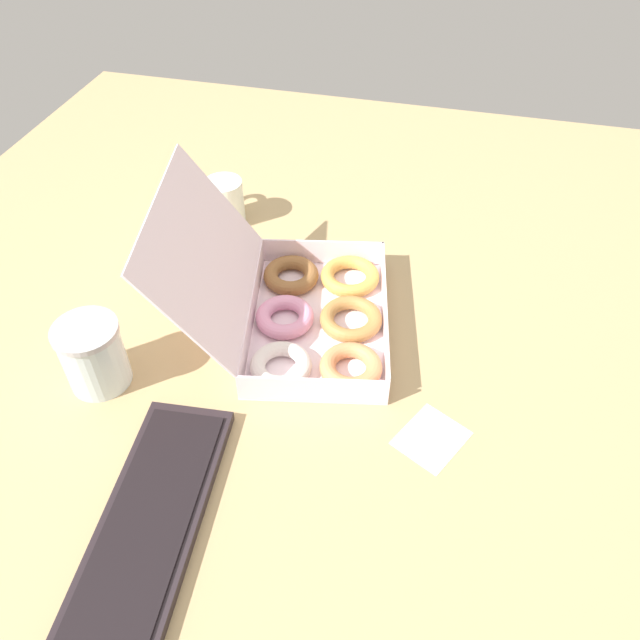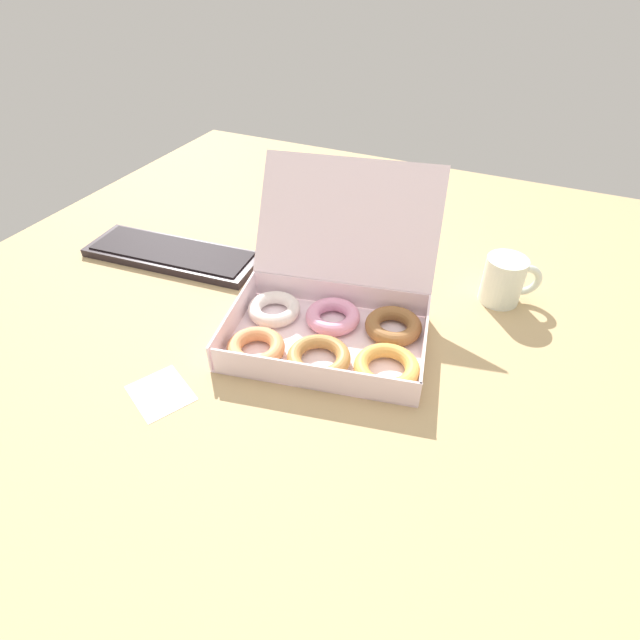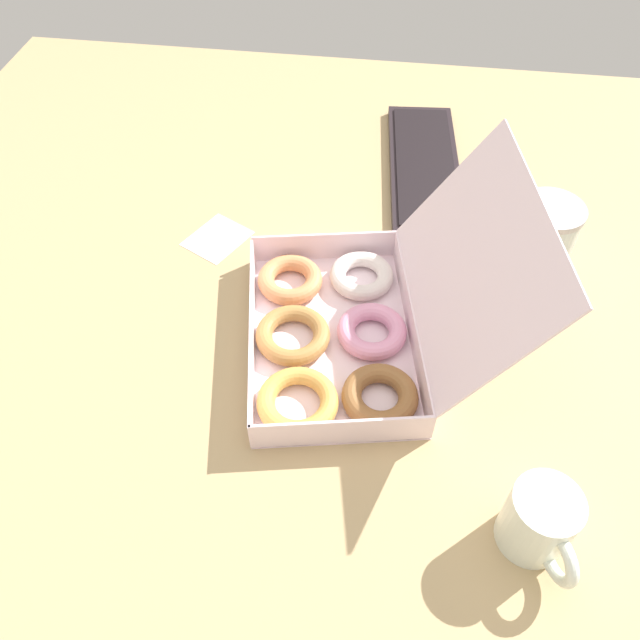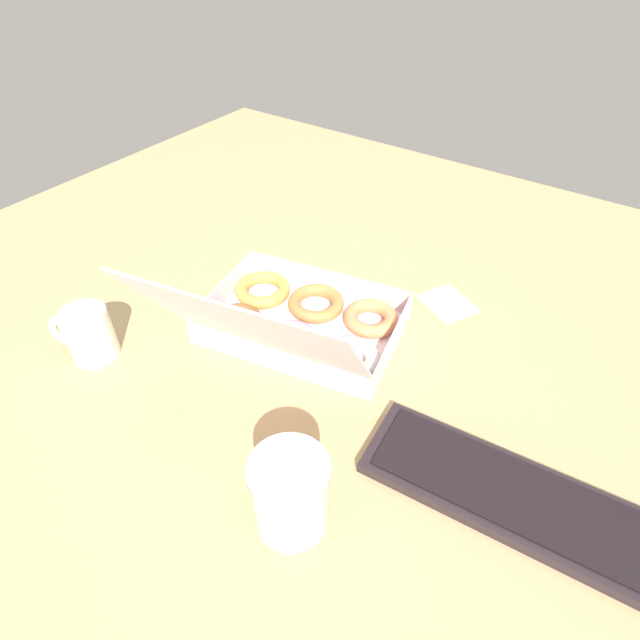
% 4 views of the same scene
% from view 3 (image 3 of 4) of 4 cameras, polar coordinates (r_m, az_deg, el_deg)
% --- Properties ---
extents(ground_plane, '(1.80, 1.80, 0.02)m').
position_cam_3_polar(ground_plane, '(0.94, 2.14, -3.70)').
color(ground_plane, tan).
extents(donut_box, '(0.43, 0.44, 0.26)m').
position_cam_3_polar(donut_box, '(0.92, 2.53, -0.66)').
color(donut_box, white).
rests_on(donut_box, ground_plane).
extents(keyboard, '(0.42, 0.17, 0.02)m').
position_cam_3_polar(keyboard, '(1.26, 9.51, 13.65)').
color(keyboard, black).
rests_on(keyboard, ground_plane).
extents(coffee_mug, '(0.11, 0.08, 0.10)m').
position_cam_3_polar(coffee_mug, '(0.79, 19.49, -17.07)').
color(coffee_mug, white).
rests_on(coffee_mug, ground_plane).
extents(glass_jar, '(0.10, 0.10, 0.12)m').
position_cam_3_polar(glass_jar, '(1.08, 19.73, 7.21)').
color(glass_jar, silver).
rests_on(glass_jar, ground_plane).
extents(paper_napkin, '(0.13, 0.12, 0.00)m').
position_cam_3_polar(paper_napkin, '(1.12, -9.37, 7.39)').
color(paper_napkin, white).
rests_on(paper_napkin, ground_plane).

